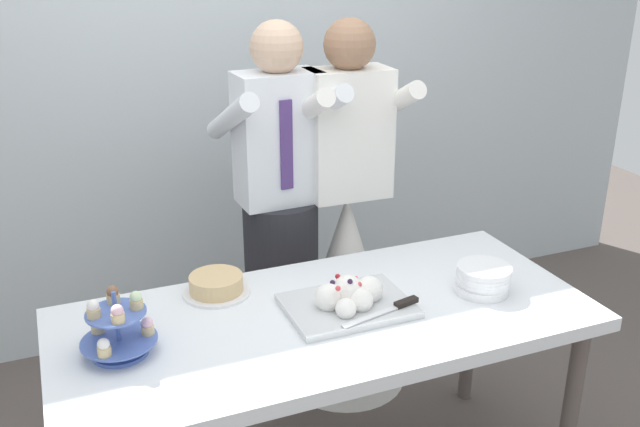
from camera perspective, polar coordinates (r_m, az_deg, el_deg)
name	(u,v)px	position (r m, az deg, el deg)	size (l,w,h in m)	color
rear_wall	(209,49)	(3.50, -8.98, 13.03)	(5.20, 0.10, 2.90)	silver
dessert_table	(326,332)	(2.42, 0.48, -9.61)	(1.80, 0.80, 0.78)	silver
cupcake_stand	(118,329)	(2.22, -16.07, -9.00)	(0.23, 0.23, 0.21)	#4C66B2
main_cake_tray	(349,299)	(2.39, 2.39, -6.94)	(0.43, 0.31, 0.13)	silver
plate_stack	(483,279)	(2.57, 13.03, -5.18)	(0.20, 0.20, 0.10)	white
round_cake	(216,285)	(2.52, -8.40, -5.75)	(0.24, 0.24, 0.07)	white
person_groom	(281,239)	(3.02, -3.19, -2.06)	(0.48, 0.50, 1.66)	#232328
person_bride	(346,266)	(3.15, 2.13, -4.25)	(0.56, 0.56, 1.66)	white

